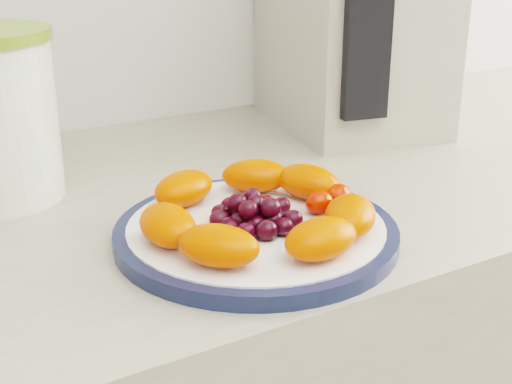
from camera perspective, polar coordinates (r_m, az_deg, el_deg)
plate_rim at (r=0.68m, az=0.00°, el=-3.33°), size 0.27×0.27×0.01m
plate_face at (r=0.68m, az=0.00°, el=-3.25°), size 0.25×0.25×0.02m
appliance_body at (r=1.05m, az=7.73°, el=14.70°), size 0.25×0.31×0.35m
appliance_panel at (r=0.90m, az=8.97°, el=13.88°), size 0.06×0.03×0.26m
fruit_plate at (r=0.67m, az=0.44°, el=-1.31°), size 0.23×0.23×0.03m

